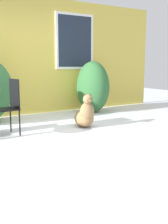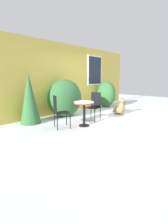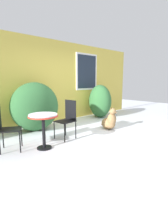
{
  "view_description": "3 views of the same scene",
  "coord_description": "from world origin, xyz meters",
  "px_view_note": "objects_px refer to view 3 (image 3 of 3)",
  "views": [
    {
      "loc": [
        -2.05,
        -4.16,
        1.18
      ],
      "look_at": [
        0.69,
        0.29,
        0.29
      ],
      "focal_mm": 45.0,
      "sensor_mm": 36.0,
      "label": 1
    },
    {
      "loc": [
        -5.32,
        -3.07,
        1.45
      ],
      "look_at": [
        -1.48,
        0.23,
        0.43
      ],
      "focal_mm": 28.0,
      "sensor_mm": 36.0,
      "label": 2
    },
    {
      "loc": [
        -3.22,
        -2.91,
        1.41
      ],
      "look_at": [
        0.0,
        0.6,
        0.55
      ],
      "focal_mm": 28.0,
      "sensor_mm": 36.0,
      "label": 3
    }
  ],
  "objects_px": {
    "patio_chair_near_table": "(6,126)",
    "patio_chair_far_side": "(67,118)",
    "patio_table": "(43,121)",
    "dog": "(110,121)"
  },
  "relations": [
    {
      "from": "patio_chair_near_table",
      "to": "patio_chair_far_side",
      "type": "bearing_deg",
      "value": -70.11
    },
    {
      "from": "patio_table",
      "to": "patio_chair_far_side",
      "type": "distance_m",
      "value": 0.82
    },
    {
      "from": "patio_table",
      "to": "dog",
      "type": "relative_size",
      "value": 1.12
    },
    {
      "from": "patio_chair_near_table",
      "to": "patio_chair_far_side",
      "type": "relative_size",
      "value": 1.0
    },
    {
      "from": "patio_chair_far_side",
      "to": "dog",
      "type": "xyz_separation_m",
      "value": [
        1.38,
        -0.21,
        -0.27
      ]
    },
    {
      "from": "patio_chair_near_table",
      "to": "patio_chair_far_side",
      "type": "height_order",
      "value": "same"
    },
    {
      "from": "patio_table",
      "to": "patio_chair_far_side",
      "type": "xyz_separation_m",
      "value": [
        0.78,
        0.22,
        -0.09
      ]
    },
    {
      "from": "patio_chair_near_table",
      "to": "patio_chair_far_side",
      "type": "distance_m",
      "value": 1.41
    },
    {
      "from": "patio_chair_near_table",
      "to": "dog",
      "type": "height_order",
      "value": "patio_chair_near_table"
    },
    {
      "from": "patio_table",
      "to": "dog",
      "type": "height_order",
      "value": "patio_table"
    }
  ]
}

